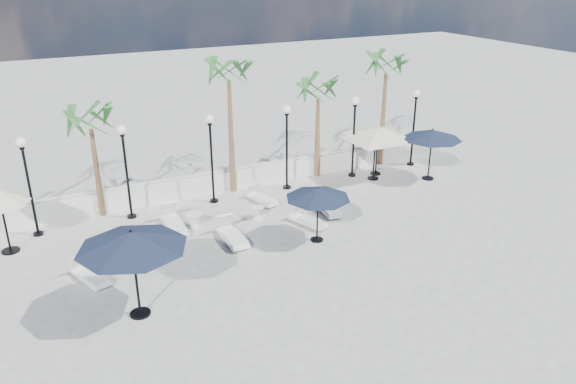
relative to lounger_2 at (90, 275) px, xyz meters
name	(u,v)px	position (x,y,z in m)	size (l,w,h in m)	color
ground	(280,271)	(5.75, -2.20, -0.22)	(100.00, 100.00, 0.00)	gray
balustrade	(206,184)	(5.75, 5.30, 0.25)	(26.00, 0.30, 1.01)	silver
lamppost_1	(27,173)	(-1.25, 4.30, 2.28)	(0.36, 0.36, 3.84)	black
lamppost_2	(125,159)	(2.25, 4.30, 2.28)	(0.36, 0.36, 3.84)	black
lamppost_3	(211,146)	(5.75, 4.30, 2.28)	(0.36, 0.36, 3.84)	black
lamppost_4	(287,135)	(9.25, 4.30, 2.28)	(0.36, 0.36, 3.84)	black
lamppost_5	(354,126)	(12.75, 4.30, 2.28)	(0.36, 0.36, 3.84)	black
lamppost_6	(414,117)	(16.25, 4.30, 2.28)	(0.36, 0.36, 3.84)	black
palm_1	(91,125)	(1.25, 5.10, 3.54)	(2.60, 2.60, 4.70)	brown
palm_2	(229,77)	(6.95, 5.10, 4.90)	(2.60, 2.60, 6.10)	brown
palm_3	(318,94)	(11.25, 5.10, 3.73)	(2.60, 2.60, 4.90)	brown
palm_4	(386,71)	(14.95, 5.10, 4.51)	(2.60, 2.60, 5.70)	brown
lounger_2	(90,275)	(0.00, 0.00, 0.00)	(1.07, 1.80, 0.64)	silver
lounger_3	(173,223)	(3.47, 2.49, 0.05)	(0.78, 2.13, 0.79)	silver
lounger_4	(262,198)	(7.58, 3.33, 0.00)	(0.92, 1.77, 0.63)	silver
lounger_5	(232,235)	(5.11, 0.55, 0.03)	(0.67, 2.00, 0.75)	silver
lounger_6	(308,220)	(8.29, 0.50, 0.00)	(1.06, 1.80, 0.64)	silver
lounger_7	(327,206)	(9.57, 1.24, 0.02)	(0.82, 1.92, 0.70)	silver
side_table_1	(195,219)	(4.27, 2.27, 0.12)	(0.58, 0.58, 0.56)	silver
side_table_2	(258,211)	(6.76, 1.92, 0.09)	(0.52, 0.52, 0.50)	silver
parasol_navy_left	(132,240)	(1.01, -2.59, 2.23)	(3.14, 3.14, 2.77)	black
parasol_navy_mid	(318,193)	(7.96, -0.80, 1.67)	(2.40, 2.40, 2.15)	black
parasol_navy_right	(432,135)	(15.76, 2.35, 1.96)	(2.77, 2.77, 2.48)	black
parasol_cream_sq_a	(378,129)	(13.91, 4.00, 2.05)	(4.98, 4.98, 2.44)	black
parasol_cream_sq_b	(376,133)	(13.42, 3.50, 2.06)	(4.90, 4.90, 2.46)	black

